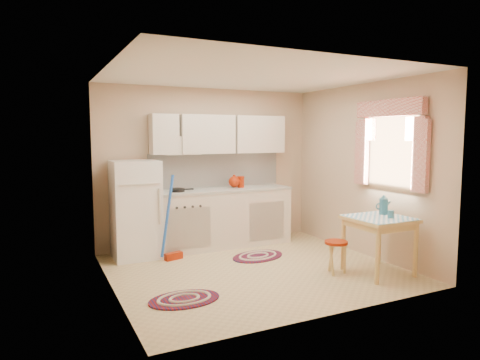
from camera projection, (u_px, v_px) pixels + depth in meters
name	position (u px, v px, depth m)	size (l,w,h in m)	color
room_shell	(257.00, 147.00, 5.73)	(3.64, 3.60, 2.52)	#CAB481
fridge	(136.00, 209.00, 6.11)	(0.65, 0.60, 1.40)	white
broom	(173.00, 218.00, 6.00)	(0.28, 0.12, 1.20)	blue
base_cabinets	(220.00, 219.00, 6.76)	(2.25, 0.60, 0.88)	beige
countertop	(220.00, 190.00, 6.72)	(2.27, 0.62, 0.04)	#B1B0A8
frying_pan	(177.00, 190.00, 6.35)	(0.22, 0.22, 0.05)	black
red_kettle	(234.00, 182.00, 6.81)	(0.20, 0.18, 0.20)	#982005
red_canister	(241.00, 183.00, 6.86)	(0.11, 0.11, 0.16)	#982005
table	(378.00, 246.00, 5.42)	(0.72, 0.72, 0.72)	#E3C171
stool	(336.00, 257.00, 5.43)	(0.29, 0.29, 0.42)	#982005
coffee_pot	(384.00, 204.00, 5.56)	(0.14, 0.12, 0.28)	#2A6781
mug	(391.00, 214.00, 5.33)	(0.08, 0.08, 0.10)	#2A6781
rug_center	(258.00, 256.00, 6.20)	(0.83, 0.55, 0.02)	maroon
rug_left	(184.00, 299.00, 4.56)	(0.78, 0.52, 0.02)	maroon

